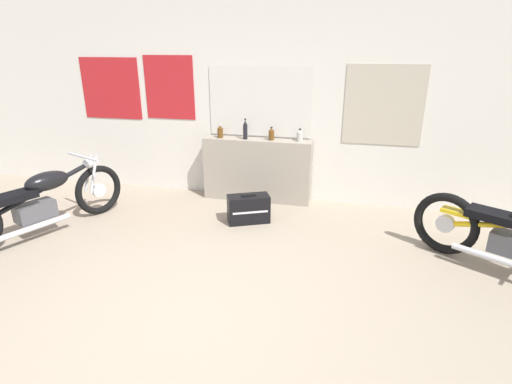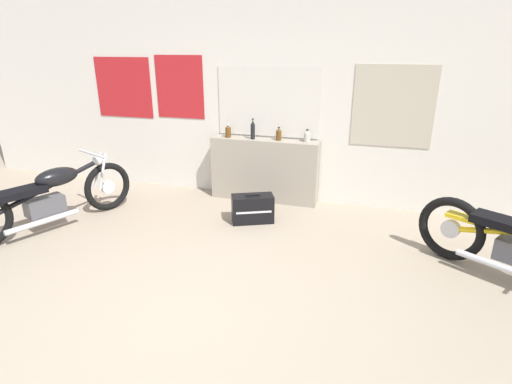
% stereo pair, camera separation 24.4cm
% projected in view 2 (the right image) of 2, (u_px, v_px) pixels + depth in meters
% --- Properties ---
extents(ground_plane, '(24.00, 24.00, 0.00)m').
position_uv_depth(ground_plane, '(163.00, 330.00, 3.15)').
color(ground_plane, gray).
extents(wall_back, '(10.00, 0.07, 2.80)m').
position_uv_depth(wall_back, '(269.00, 100.00, 5.51)').
color(wall_back, silver).
rests_on(wall_back, ground_plane).
extents(sill_counter, '(1.53, 0.28, 0.89)m').
position_uv_depth(sill_counter, '(264.00, 170.00, 5.68)').
color(sill_counter, gray).
rests_on(sill_counter, ground_plane).
extents(bottle_leftmost, '(0.08, 0.08, 0.19)m').
position_uv_depth(bottle_leftmost, '(228.00, 131.00, 5.63)').
color(bottle_leftmost, '#5B3814').
rests_on(bottle_leftmost, sill_counter).
extents(bottle_left_center, '(0.06, 0.06, 0.28)m').
position_uv_depth(bottle_left_center, '(253.00, 130.00, 5.51)').
color(bottle_left_center, black).
rests_on(bottle_left_center, sill_counter).
extents(bottle_center, '(0.07, 0.07, 0.18)m').
position_uv_depth(bottle_center, '(279.00, 134.00, 5.45)').
color(bottle_center, '#5B3814').
rests_on(bottle_center, sill_counter).
extents(bottle_right_center, '(0.08, 0.08, 0.17)m').
position_uv_depth(bottle_right_center, '(307.00, 136.00, 5.37)').
color(bottle_right_center, '#B7B2A8').
rests_on(bottle_right_center, sill_counter).
extents(motorcycle_black, '(1.00, 2.02, 0.83)m').
position_uv_depth(motorcycle_black, '(50.00, 196.00, 4.79)').
color(motorcycle_black, black).
rests_on(motorcycle_black, ground_plane).
extents(hard_case_black, '(0.57, 0.43, 0.38)m').
position_uv_depth(hard_case_black, '(253.00, 209.00, 5.03)').
color(hard_case_black, black).
rests_on(hard_case_black, ground_plane).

